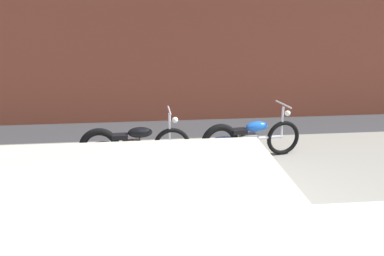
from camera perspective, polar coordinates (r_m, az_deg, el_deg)
name	(u,v)px	position (r m, az deg, el deg)	size (l,w,h in m)	color
ground_plane	(225,219)	(5.79, 4.64, -12.46)	(80.00, 80.00, 0.00)	#38383A
sidewalk_slab	(207,169)	(7.34, 2.13, -5.74)	(36.00, 3.50, 0.01)	gray
brick_building_wall	(188,3)	(10.19, -0.57, 16.99)	(36.00, 0.50, 5.65)	brown
motorcycle_black	(127,145)	(7.46, -9.00, -2.31)	(2.01, 0.58, 1.03)	black
motorcycle_blue	(245,139)	(7.75, 7.33, -1.49)	(1.99, 0.64, 1.03)	black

